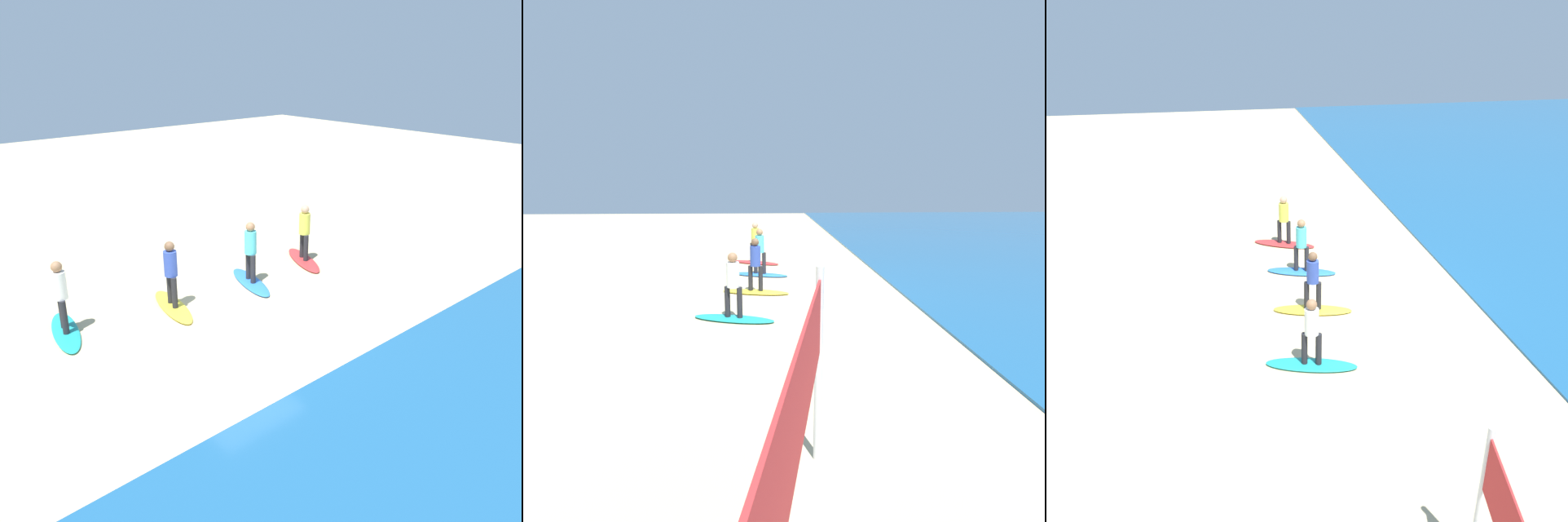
% 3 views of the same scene
% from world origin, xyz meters
% --- Properties ---
extents(ground_plane, '(60.00, 60.00, 0.00)m').
position_xyz_m(ground_plane, '(0.00, 0.00, 0.00)').
color(ground_plane, '#CCB789').
extents(surfboard_red, '(1.38, 2.14, 0.09)m').
position_xyz_m(surfboard_red, '(-3.90, -1.60, 0.04)').
color(surfboard_red, red).
rests_on(surfboard_red, ground).
extents(surfer_red, '(0.32, 0.43, 1.64)m').
position_xyz_m(surfer_red, '(-3.90, -1.60, 1.04)').
color(surfer_red, '#232328').
rests_on(surfer_red, surfboard_red).
extents(surfboard_blue, '(1.14, 2.17, 0.09)m').
position_xyz_m(surfboard_blue, '(-1.65, -1.39, 0.04)').
color(surfboard_blue, blue).
rests_on(surfboard_blue, ground).
extents(surfer_blue, '(0.32, 0.45, 1.64)m').
position_xyz_m(surfer_blue, '(-1.65, -1.39, 1.04)').
color(surfer_blue, '#232328').
rests_on(surfer_blue, surfboard_blue).
extents(surfboard_yellow, '(1.00, 2.17, 0.09)m').
position_xyz_m(surfboard_yellow, '(0.76, -1.51, 0.04)').
color(surfboard_yellow, yellow).
rests_on(surfboard_yellow, ground).
extents(surfer_yellow, '(0.32, 0.45, 1.64)m').
position_xyz_m(surfer_yellow, '(0.76, -1.51, 1.04)').
color(surfer_yellow, '#232328').
rests_on(surfer_yellow, surfboard_yellow).
extents(surfboard_teal, '(1.08, 2.17, 0.09)m').
position_xyz_m(surfboard_teal, '(3.26, -2.01, 0.04)').
color(surfboard_teal, teal).
rests_on(surfboard_teal, ground).
extents(surfer_teal, '(0.32, 0.45, 1.64)m').
position_xyz_m(surfer_teal, '(3.26, -2.01, 1.04)').
color(surfer_teal, '#232328').
rests_on(surfer_teal, surfboard_teal).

